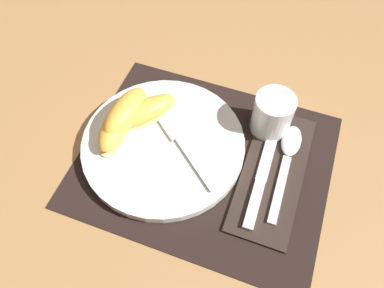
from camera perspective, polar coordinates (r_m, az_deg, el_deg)
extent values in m
plane|color=#A37547|center=(0.63, 1.93, -2.57)|extent=(3.00, 3.00, 0.00)
cube|color=black|center=(0.63, 1.94, -2.48)|extent=(0.41, 0.34, 0.00)
cylinder|color=white|center=(0.64, -4.42, -0.12)|extent=(0.28, 0.28, 0.02)
cylinder|color=silver|center=(0.65, 12.15, 4.45)|extent=(0.07, 0.07, 0.08)
cylinder|color=yellow|center=(0.67, 11.83, 3.37)|extent=(0.06, 0.06, 0.03)
cube|color=#2D231E|center=(0.63, 12.26, -4.19)|extent=(0.10, 0.25, 0.00)
cube|color=silver|center=(0.59, 9.47, -9.00)|extent=(0.02, 0.09, 0.01)
cube|color=silver|center=(0.65, 11.69, -0.73)|extent=(0.02, 0.13, 0.01)
cube|color=silver|center=(0.62, 13.22, -6.64)|extent=(0.02, 0.12, 0.01)
ellipsoid|color=silver|center=(0.66, 14.90, 0.48)|extent=(0.03, 0.06, 0.01)
cube|color=silver|center=(0.61, 0.56, -2.90)|extent=(0.10, 0.08, 0.00)
cube|color=silver|center=(0.65, -3.53, 3.09)|extent=(0.07, 0.06, 0.00)
ellipsoid|color=#F4DB84|center=(0.66, -7.45, 4.17)|extent=(0.12, 0.13, 0.01)
ellipsoid|color=#F9B242|center=(0.65, -7.59, 4.89)|extent=(0.11, 0.12, 0.03)
ellipsoid|color=#F4DB84|center=(0.66, -9.88, 3.78)|extent=(0.07, 0.12, 0.01)
ellipsoid|color=#F9B242|center=(0.65, -10.13, 4.78)|extent=(0.06, 0.12, 0.05)
ellipsoid|color=#F4DB84|center=(0.65, -11.34, 2.05)|extent=(0.05, 0.11, 0.01)
ellipsoid|color=#F9B242|center=(0.64, -11.54, 2.73)|extent=(0.05, 0.11, 0.03)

